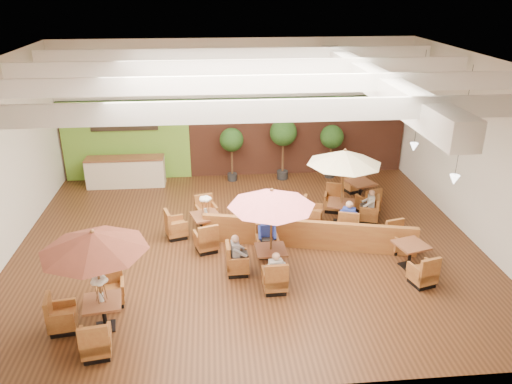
{
  "coord_description": "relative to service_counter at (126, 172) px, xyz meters",
  "views": [
    {
      "loc": [
        -0.98,
        -13.54,
        7.52
      ],
      "look_at": [
        0.3,
        0.5,
        1.5
      ],
      "focal_mm": 35.0,
      "sensor_mm": 36.0,
      "label": 1
    }
  ],
  "objects": [
    {
      "name": "room",
      "position": [
        4.65,
        -3.88,
        3.05
      ],
      "size": [
        14.04,
        14.0,
        5.52
      ],
      "color": "#381E0F",
      "rests_on": "ground"
    },
    {
      "name": "table_4",
      "position": [
        8.85,
        -6.86,
        -0.23
      ],
      "size": [
        1.01,
        2.57,
        0.92
      ],
      "rotation": [
        0.0,
        0.0,
        0.27
      ],
      "color": "brown",
      "rests_on": "ground"
    },
    {
      "name": "topiary_2",
      "position": [
        8.19,
        0.2,
        1.06
      ],
      "size": [
        0.95,
        0.95,
        2.2
      ],
      "color": "black",
      "rests_on": "ground"
    },
    {
      "name": "topiary_0",
      "position": [
        4.17,
        0.2,
        1.04
      ],
      "size": [
        0.94,
        0.94,
        2.18
      ],
      "color": "black",
      "rests_on": "ground"
    },
    {
      "name": "table_5",
      "position": [
        8.72,
        -2.33,
        -0.21
      ],
      "size": [
        1.13,
        2.79,
        0.98
      ],
      "rotation": [
        0.0,
        0.0,
        0.36
      ],
      "color": "brown",
      "rests_on": "ground"
    },
    {
      "name": "booth_divider",
      "position": [
        6.18,
        -5.52,
        -0.14
      ],
      "size": [
        6.3,
        1.72,
        0.89
      ],
      "primitive_type": "cube",
      "rotation": [
        0.0,
        0.0,
        -0.24
      ],
      "color": "brown",
      "rests_on": "ground"
    },
    {
      "name": "service_counter",
      "position": [
        0.0,
        0.0,
        0.0
      ],
      "size": [
        3.0,
        0.75,
        1.18
      ],
      "color": "beige",
      "rests_on": "ground"
    },
    {
      "name": "table_0",
      "position": [
        0.71,
        -8.85,
        1.27
      ],
      "size": [
        2.49,
        2.6,
        2.59
      ],
      "rotation": [
        0.0,
        0.0,
        0.15
      ],
      "color": "brown",
      "rests_on": "ground"
    },
    {
      "name": "table_3",
      "position": [
        2.89,
        -4.52,
        -0.13
      ],
      "size": [
        1.85,
        2.65,
        1.52
      ],
      "rotation": [
        0.0,
        0.0,
        0.3
      ],
      "color": "brown",
      "rests_on": "ground"
    },
    {
      "name": "table_1",
      "position": [
        4.85,
        -6.8,
        1.25
      ],
      "size": [
        2.41,
        2.48,
        2.54
      ],
      "rotation": [
        0.0,
        0.0,
        0.03
      ],
      "color": "brown",
      "rests_on": "ground"
    },
    {
      "name": "diner_3",
      "position": [
        7.58,
        -4.95,
        0.17
      ],
      "size": [
        0.44,
        0.42,
        0.79
      ],
      "rotation": [
        0.0,
        0.0,
        -0.44
      ],
      "color": "#2940B5",
      "rests_on": "ground"
    },
    {
      "name": "table_2",
      "position": [
        7.58,
        -4.0,
        1.2
      ],
      "size": [
        2.7,
        2.7,
        2.62
      ],
      "rotation": [
        0.0,
        0.0,
        -0.31
      ],
      "color": "brown",
      "rests_on": "ground"
    },
    {
      "name": "diner_4",
      "position": [
        8.54,
        -4.0,
        0.14
      ],
      "size": [
        0.32,
        0.37,
        0.71
      ],
      "rotation": [
        0.0,
        0.0,
        1.38
      ],
      "color": "silver",
      "rests_on": "ground"
    },
    {
      "name": "topiary_1",
      "position": [
        6.22,
        0.2,
        1.28
      ],
      "size": [
        1.07,
        1.07,
        2.5
      ],
      "color": "black",
      "rests_on": "ground"
    },
    {
      "name": "diner_1",
      "position": [
        4.91,
        -5.87,
        0.17
      ],
      "size": [
        0.38,
        0.31,
        0.77
      ],
      "rotation": [
        0.0,
        0.0,
        3.09
      ],
      "color": "#2940B5",
      "rests_on": "ground"
    },
    {
      "name": "diner_0",
      "position": [
        4.91,
        -7.72,
        0.14
      ],
      "size": [
        0.37,
        0.32,
        0.71
      ],
      "rotation": [
        0.0,
        0.0,
        0.18
      ],
      "color": "silver",
      "rests_on": "ground"
    },
    {
      "name": "diner_2",
      "position": [
        3.98,
        -6.8,
        0.15
      ],
      "size": [
        0.31,
        0.38,
        0.74
      ],
      "rotation": [
        0.0,
        0.0,
        4.8
      ],
      "color": "gray",
      "rests_on": "ground"
    }
  ]
}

